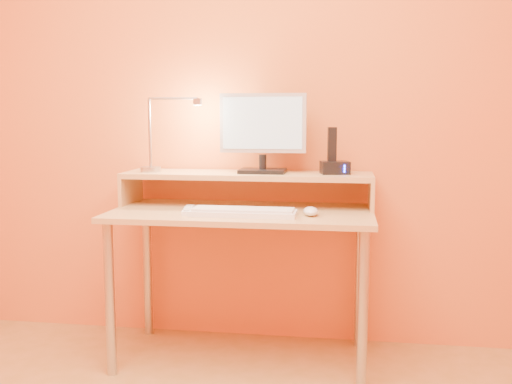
% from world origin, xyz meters
% --- Properties ---
extents(wall_back, '(3.00, 0.04, 2.50)m').
position_xyz_m(wall_back, '(0.00, 1.50, 1.25)').
color(wall_back, orange).
rests_on(wall_back, floor).
extents(desk_leg_fl, '(0.04, 0.04, 0.69)m').
position_xyz_m(desk_leg_fl, '(-0.55, 0.93, 0.35)').
color(desk_leg_fl, '#ADADAE').
rests_on(desk_leg_fl, floor).
extents(desk_leg_fr, '(0.04, 0.04, 0.69)m').
position_xyz_m(desk_leg_fr, '(0.55, 0.93, 0.35)').
color(desk_leg_fr, '#ADADAE').
rests_on(desk_leg_fr, floor).
extents(desk_leg_bl, '(0.04, 0.04, 0.69)m').
position_xyz_m(desk_leg_bl, '(-0.55, 1.43, 0.35)').
color(desk_leg_bl, '#ADADAE').
rests_on(desk_leg_bl, floor).
extents(desk_leg_br, '(0.04, 0.04, 0.69)m').
position_xyz_m(desk_leg_br, '(0.55, 1.43, 0.35)').
color(desk_leg_br, '#ADADAE').
rests_on(desk_leg_br, floor).
extents(desk_lower, '(1.20, 0.60, 0.02)m').
position_xyz_m(desk_lower, '(0.00, 1.18, 0.71)').
color(desk_lower, tan).
rests_on(desk_lower, floor).
extents(shelf_riser_left, '(0.02, 0.30, 0.14)m').
position_xyz_m(shelf_riser_left, '(-0.59, 1.33, 0.79)').
color(shelf_riser_left, tan).
rests_on(shelf_riser_left, desk_lower).
extents(shelf_riser_right, '(0.02, 0.30, 0.14)m').
position_xyz_m(shelf_riser_right, '(0.59, 1.33, 0.79)').
color(shelf_riser_right, tan).
rests_on(shelf_riser_right, desk_lower).
extents(desk_shelf, '(1.20, 0.30, 0.02)m').
position_xyz_m(desk_shelf, '(0.00, 1.33, 0.87)').
color(desk_shelf, tan).
rests_on(desk_shelf, desk_lower).
extents(monitor_foot, '(0.22, 0.16, 0.02)m').
position_xyz_m(monitor_foot, '(0.07, 1.33, 0.89)').
color(monitor_foot, black).
rests_on(monitor_foot, desk_shelf).
extents(monitor_neck, '(0.04, 0.04, 0.07)m').
position_xyz_m(monitor_neck, '(0.07, 1.33, 0.93)').
color(monitor_neck, black).
rests_on(monitor_neck, monitor_foot).
extents(monitor_panel, '(0.41, 0.04, 0.28)m').
position_xyz_m(monitor_panel, '(0.07, 1.34, 1.12)').
color(monitor_panel, '#B4B4B7').
rests_on(monitor_panel, monitor_neck).
extents(monitor_back, '(0.37, 0.02, 0.24)m').
position_xyz_m(monitor_back, '(0.07, 1.36, 1.12)').
color(monitor_back, black).
rests_on(monitor_back, monitor_panel).
extents(monitor_screen, '(0.38, 0.01, 0.24)m').
position_xyz_m(monitor_screen, '(0.07, 1.32, 1.12)').
color(monitor_screen, '#A1C3D2').
rests_on(monitor_screen, monitor_panel).
extents(lamp_base, '(0.10, 0.10, 0.02)m').
position_xyz_m(lamp_base, '(-0.47, 1.30, 0.89)').
color(lamp_base, '#ADADAE').
rests_on(lamp_base, desk_shelf).
extents(lamp_post, '(0.01, 0.01, 0.33)m').
position_xyz_m(lamp_post, '(-0.47, 1.30, 1.07)').
color(lamp_post, '#ADADAE').
rests_on(lamp_post, lamp_base).
extents(lamp_arm, '(0.24, 0.01, 0.01)m').
position_xyz_m(lamp_arm, '(-0.35, 1.30, 1.24)').
color(lamp_arm, '#ADADAE').
rests_on(lamp_arm, lamp_post).
extents(lamp_head, '(0.04, 0.04, 0.03)m').
position_xyz_m(lamp_head, '(-0.23, 1.30, 1.22)').
color(lamp_head, '#ADADAE').
rests_on(lamp_head, lamp_arm).
extents(lamp_bulb, '(0.03, 0.03, 0.00)m').
position_xyz_m(lamp_bulb, '(-0.23, 1.30, 1.20)').
color(lamp_bulb, '#FFEAC6').
rests_on(lamp_bulb, lamp_head).
extents(phone_dock, '(0.15, 0.13, 0.06)m').
position_xyz_m(phone_dock, '(0.42, 1.33, 0.91)').
color(phone_dock, black).
rests_on(phone_dock, desk_shelf).
extents(phone_handset, '(0.04, 0.03, 0.16)m').
position_xyz_m(phone_handset, '(0.40, 1.33, 1.02)').
color(phone_handset, black).
rests_on(phone_handset, phone_dock).
extents(phone_led, '(0.01, 0.00, 0.04)m').
position_xyz_m(phone_led, '(0.46, 1.28, 0.91)').
color(phone_led, '#3141FF').
rests_on(phone_led, phone_dock).
extents(keyboard, '(0.46, 0.15, 0.02)m').
position_xyz_m(keyboard, '(0.03, 1.04, 0.73)').
color(keyboard, white).
rests_on(keyboard, desk_lower).
extents(mouse, '(0.08, 0.12, 0.04)m').
position_xyz_m(mouse, '(0.32, 1.08, 0.74)').
color(mouse, silver).
rests_on(mouse, desk_lower).
extents(remote_control, '(0.07, 0.18, 0.02)m').
position_xyz_m(remote_control, '(-0.23, 1.09, 0.73)').
color(remote_control, white).
rests_on(remote_control, desk_lower).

